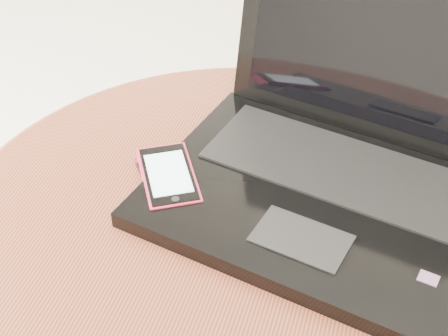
% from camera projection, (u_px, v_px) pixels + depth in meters
% --- Properties ---
extents(table, '(0.69, 0.69, 0.54)m').
position_uv_depth(table, '(241.00, 294.00, 0.84)').
color(table, brown).
rests_on(table, ground).
extents(laptop, '(0.45, 0.40, 0.26)m').
position_uv_depth(laptop, '(346.00, 157.00, 0.78)').
color(laptop, black).
rests_on(laptop, table).
extents(phone_black, '(0.12, 0.13, 0.01)m').
position_uv_depth(phone_black, '(175.00, 185.00, 0.81)').
color(phone_black, black).
rests_on(phone_black, table).
extents(phone_pink, '(0.11, 0.12, 0.01)m').
position_uv_depth(phone_pink, '(169.00, 177.00, 0.80)').
color(phone_pink, '#CE2A4B').
rests_on(phone_pink, phone_black).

